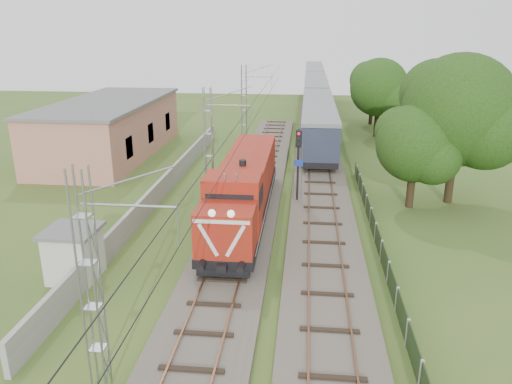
# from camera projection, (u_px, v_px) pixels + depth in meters

# --- Properties ---
(ground) EXTENTS (140.00, 140.00, 0.00)m
(ground) POSITION_uv_depth(u_px,v_px,m) (224.00, 280.00, 24.68)
(ground) COLOR #375620
(ground) RESTS_ON ground
(track_main) EXTENTS (4.20, 70.00, 0.45)m
(track_main) POSITION_uv_depth(u_px,v_px,m) (242.00, 224.00, 31.22)
(track_main) COLOR #6B6054
(track_main) RESTS_ON ground
(track_side) EXTENTS (4.20, 80.00, 0.45)m
(track_side) POSITION_uv_depth(u_px,v_px,m) (319.00, 169.00, 43.00)
(track_side) COLOR #6B6054
(track_side) RESTS_ON ground
(catenary) EXTENTS (3.31, 70.00, 8.00)m
(catenary) POSITION_uv_depth(u_px,v_px,m) (209.00, 144.00, 34.99)
(catenary) COLOR gray
(catenary) RESTS_ON ground
(boundary_wall) EXTENTS (0.25, 40.00, 1.50)m
(boundary_wall) POSITION_uv_depth(u_px,v_px,m) (163.00, 187.00, 36.38)
(boundary_wall) COLOR #9E9E99
(boundary_wall) RESTS_ON ground
(station_building) EXTENTS (8.40, 20.40, 5.22)m
(station_building) POSITION_uv_depth(u_px,v_px,m) (110.00, 128.00, 47.92)
(station_building) COLOR tan
(station_building) RESTS_ON ground
(fence) EXTENTS (0.12, 32.00, 1.20)m
(fence) POSITION_uv_depth(u_px,v_px,m) (381.00, 250.00, 26.55)
(fence) COLOR black
(fence) RESTS_ON ground
(locomotive) EXTENTS (2.99, 17.10, 4.34)m
(locomotive) POSITION_uv_depth(u_px,v_px,m) (244.00, 188.00, 31.45)
(locomotive) COLOR black
(locomotive) RESTS_ON ground
(coach_rake) EXTENTS (3.27, 73.01, 3.78)m
(coach_rake) POSITION_uv_depth(u_px,v_px,m) (316.00, 90.00, 75.05)
(coach_rake) COLOR black
(coach_rake) RESTS_ON ground
(signal_post) EXTENTS (0.59, 0.46, 5.35)m
(signal_post) POSITION_uv_depth(u_px,v_px,m) (298.00, 153.00, 34.02)
(signal_post) COLOR black
(signal_post) RESTS_ON ground
(relay_hut) EXTENTS (2.57, 2.57, 2.62)m
(relay_hut) POSITION_uv_depth(u_px,v_px,m) (74.00, 253.00, 24.55)
(relay_hut) COLOR beige
(relay_hut) RESTS_ON ground
(tree_a) EXTENTS (5.50, 5.24, 7.14)m
(tree_a) POSITION_uv_depth(u_px,v_px,m) (416.00, 144.00, 33.23)
(tree_a) COLOR #322314
(tree_a) RESTS_ON ground
(tree_b) EXTENTS (8.00, 7.61, 10.36)m
(tree_b) POSITION_uv_depth(u_px,v_px,m) (461.00, 112.00, 33.51)
(tree_b) COLOR #322314
(tree_b) RESTS_ON ground
(tree_c) EXTENTS (6.68, 6.36, 8.66)m
(tree_c) POSITION_uv_depth(u_px,v_px,m) (380.00, 88.00, 54.86)
(tree_c) COLOR #322314
(tree_c) RESTS_ON ground
(tree_d) EXTENTS (5.45, 5.19, 7.07)m
(tree_d) POSITION_uv_depth(u_px,v_px,m) (373.00, 89.00, 62.13)
(tree_d) COLOR #322314
(tree_d) RESTS_ON ground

